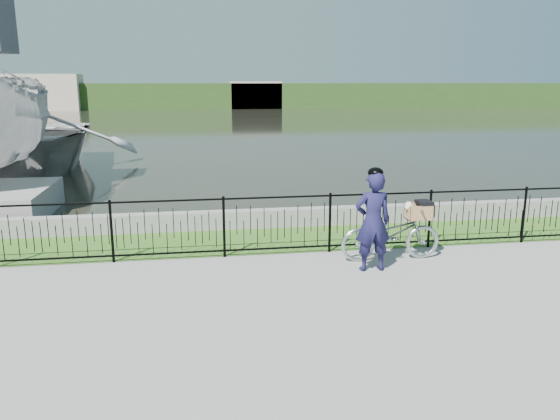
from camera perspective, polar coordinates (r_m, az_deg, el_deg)
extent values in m
plane|color=gray|center=(8.85, 1.34, -7.78)|extent=(120.00, 120.00, 0.00)
cube|color=#37601E|center=(11.28, -1.01, -3.07)|extent=(60.00, 2.00, 0.01)
plane|color=black|center=(41.28, -6.92, 8.76)|extent=(120.00, 120.00, 0.00)
cube|color=gray|center=(12.19, -1.66, -0.88)|extent=(60.00, 0.30, 0.40)
cube|color=#29461A|center=(68.16, -7.85, 11.74)|extent=(120.00, 6.00, 3.00)
cube|color=#B7A893|center=(68.17, -23.42, 11.22)|extent=(8.00, 4.00, 4.00)
cube|color=#B7A893|center=(67.06, -2.58, 11.91)|extent=(6.00, 3.00, 3.20)
imported|color=#A4A9B0|center=(10.10, 11.48, -2.47)|extent=(1.84, 0.64, 0.97)
cube|color=black|center=(10.22, 14.24, -0.91)|extent=(0.38, 0.18, 0.02)
cube|color=#9E7449|center=(10.22, 14.25, -0.86)|extent=(0.44, 0.32, 0.01)
cube|color=#9E7449|center=(10.33, 13.96, 0.03)|extent=(0.44, 0.02, 0.27)
cube|color=#9E7449|center=(10.06, 14.62, -0.36)|extent=(0.44, 0.01, 0.27)
cube|color=#9E7449|center=(10.28, 15.38, -0.12)|extent=(0.01, 0.32, 0.27)
cube|color=#9E7449|center=(10.11, 13.18, -0.20)|extent=(0.01, 0.32, 0.27)
cube|color=black|center=(10.19, 14.84, 0.77)|extent=(0.24, 0.33, 0.06)
cube|color=black|center=(10.28, 15.48, 0.04)|extent=(0.02, 0.33, 0.22)
ellipsoid|color=silver|center=(10.19, 14.18, -0.20)|extent=(0.31, 0.22, 0.20)
sphere|color=silver|center=(10.07, 13.32, 0.42)|extent=(0.15, 0.15, 0.15)
sphere|color=silver|center=(10.04, 13.09, 0.22)|extent=(0.07, 0.07, 0.07)
sphere|color=black|center=(10.02, 12.98, 0.17)|extent=(0.02, 0.02, 0.02)
cone|color=olive|center=(10.11, 13.21, 0.83)|extent=(0.06, 0.08, 0.08)
cone|color=olive|center=(10.03, 13.53, 0.71)|extent=(0.06, 0.08, 0.08)
imported|color=#161439|center=(9.39, 9.67, -1.23)|extent=(0.63, 0.41, 1.72)
ellipsoid|color=black|center=(9.22, 9.87, 3.83)|extent=(0.26, 0.29, 0.18)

